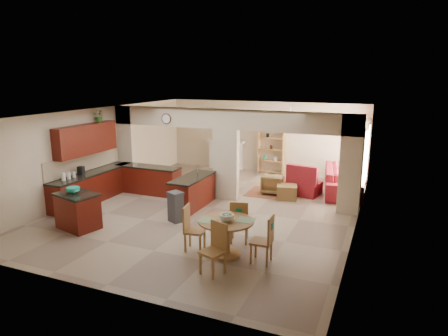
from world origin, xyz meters
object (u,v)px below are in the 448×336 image
at_px(sofa, 343,180).
at_px(armchair, 273,184).
at_px(kitchen_island, 78,211).
at_px(dining_table, 226,233).

relative_size(sofa, armchair, 4.11).
distance_m(kitchen_island, dining_table, 4.07).
distance_m(kitchen_island, armchair, 6.13).
height_order(kitchen_island, armchair, kitchen_island).
height_order(sofa, armchair, sofa).
height_order(dining_table, armchair, dining_table).
xyz_separation_m(dining_table, armchair, (-0.36, 4.90, -0.22)).
xyz_separation_m(kitchen_island, sofa, (5.79, 5.94, -0.05)).
xyz_separation_m(kitchen_island, armchair, (3.71, 4.87, -0.15)).
relative_size(dining_table, sofa, 0.42).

